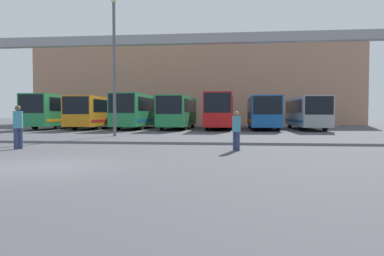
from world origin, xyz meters
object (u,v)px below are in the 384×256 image
Objects in this scene: bus_slot_3 at (178,111)px; bus_slot_4 at (220,109)px; bus_slot_0 at (62,110)px; bus_slot_6 at (306,111)px; bus_slot_1 at (98,111)px; bus_slot_5 at (263,111)px; pedestrian_near_center at (18,126)px; pedestrian_mid_left at (236,130)px; bus_slot_2 at (139,110)px; lamp_post at (114,62)px.

bus_slot_4 is (4.06, 0.76, 0.13)m from bus_slot_3.
bus_slot_6 is (24.33, -0.36, -0.16)m from bus_slot_0.
bus_slot_1 is 16.23m from bus_slot_5.
bus_slot_1 reaches higher than pedestrian_near_center.
pedestrian_mid_left is at bearing -97.13° from bus_slot_5.
bus_slot_2 is 12.19m from bus_slot_5.
bus_slot_3 is 1.20× the size of lamp_post.
pedestrian_mid_left is (5.53, -21.06, -0.94)m from bus_slot_3.
bus_slot_5 reaches higher than pedestrian_near_center.
bus_slot_3 is at bearing 78.59° from lamp_post.
bus_slot_3 is 8.12m from bus_slot_5.
bus_slot_2 is 1.03× the size of bus_slot_6.
bus_slot_3 reaches higher than bus_slot_6.
bus_slot_6 is at bearing -0.50° from bus_slot_2.
bus_slot_2 is 1.14× the size of bus_slot_5.
bus_slot_0 is 4.11m from bus_slot_1.
lamp_post is at bearing -140.01° from bus_slot_6.
bus_slot_4 reaches higher than pedestrian_mid_left.
pedestrian_mid_left is (-2.58, -20.62, -0.90)m from bus_slot_5.
pedestrian_near_center is (-3.62, -21.38, -0.81)m from bus_slot_3.
bus_slot_6 is 1.23× the size of lamp_post.
bus_slot_4 is 4.23m from bus_slot_5.
pedestrian_mid_left is at bearing -56.87° from bus_slot_1.
pedestrian_near_center is at bearing -119.27° from bus_slot_5.
pedestrian_mid_left is (9.59, -21.32, -1.05)m from bus_slot_2.
lamp_post is (1.61, -12.40, 3.01)m from bus_slot_2.
pedestrian_near_center is at bearing -97.24° from lamp_post.
bus_slot_6 is 19.34m from lamp_post.
bus_slot_2 reaches higher than bus_slot_0.
bus_slot_3 is 12.17m from bus_slot_6.
bus_slot_0 reaches higher than bus_slot_1.
bus_slot_0 is at bearing 177.39° from bus_slot_5.
bus_slot_3 is 0.98× the size of bus_slot_6.
lamp_post reaches higher than bus_slot_4.
bus_slot_4 is (8.11, 0.50, 0.01)m from bus_slot_2.
bus_slot_2 is at bearing 97.38° from lamp_post.
bus_slot_5 is at bearing -16.44° from bus_slot_4.
bus_slot_3 is at bearing 176.90° from bus_slot_5.
bus_slot_4 is 1.11× the size of bus_slot_6.
lamp_post is (9.72, -12.63, 3.02)m from bus_slot_0.
bus_slot_6 reaches higher than pedestrian_mid_left.
bus_slot_1 is 13.62m from lamp_post.
bus_slot_4 is 1.37× the size of lamp_post.
bus_slot_1 is at bearing -178.90° from bus_slot_3.
pedestrian_mid_left is at bearing -50.59° from bus_slot_0.
bus_slot_3 is (4.06, -0.26, -0.12)m from bus_slot_2.
bus_slot_4 reaches higher than bus_slot_5.
bus_slot_4 is 1.24× the size of bus_slot_5.
bus_slot_4 is at bearing 4.29° from bus_slot_1.
bus_slot_1 is (4.06, -0.64, -0.12)m from bus_slot_0.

